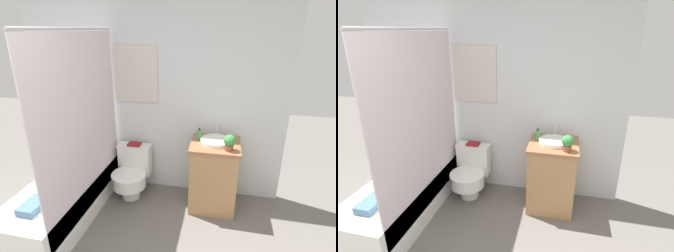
{
  "view_description": "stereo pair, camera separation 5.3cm",
  "coord_description": "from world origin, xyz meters",
  "views": [
    {
      "loc": [
        0.85,
        -0.57,
        1.97
      ],
      "look_at": [
        0.31,
        1.93,
        1.02
      ],
      "focal_mm": 28.0,
      "sensor_mm": 36.0,
      "label": 1
    },
    {
      "loc": [
        0.91,
        -0.55,
        1.97
      ],
      "look_at": [
        0.31,
        1.93,
        1.02
      ],
      "focal_mm": 28.0,
      "sensor_mm": 36.0,
      "label": 2
    }
  ],
  "objects": [
    {
      "name": "potted_plant",
      "position": [
        0.95,
        1.95,
        0.89
      ],
      "size": [
        0.12,
        0.12,
        0.17
      ],
      "color": "brown",
      "rests_on": "vanity"
    },
    {
      "name": "wall_back",
      "position": [
        -0.0,
        2.4,
        1.26
      ],
      "size": [
        3.16,
        0.07,
        2.5
      ],
      "color": "silver",
      "rests_on": "ground_plane"
    },
    {
      "name": "soap_bottle",
      "position": [
        0.62,
        2.15,
        0.86
      ],
      "size": [
        0.05,
        0.05,
        0.14
      ],
      "color": "green",
      "rests_on": "vanity"
    },
    {
      "name": "book_on_tank",
      "position": [
        -0.18,
        2.24,
        0.63
      ],
      "size": [
        0.16,
        0.12,
        0.02
      ],
      "color": "maroon",
      "rests_on": "toilet"
    },
    {
      "name": "toilet",
      "position": [
        -0.18,
        2.11,
        0.31
      ],
      "size": [
        0.42,
        0.55,
        0.62
      ],
      "color": "white",
      "rests_on": "ground_plane"
    },
    {
      "name": "vanity",
      "position": [
        0.81,
        2.1,
        0.4
      ],
      "size": [
        0.53,
        0.52,
        0.79
      ],
      "color": "#AD7F51",
      "rests_on": "ground_plane"
    },
    {
      "name": "shower_area",
      "position": [
        -0.74,
        1.58,
        0.27
      ],
      "size": [
        0.65,
        1.59,
        1.98
      ],
      "color": "white",
      "rests_on": "ground_plane"
    },
    {
      "name": "sink",
      "position": [
        0.81,
        2.12,
        0.82
      ],
      "size": [
        0.33,
        0.37,
        0.13
      ],
      "color": "white",
      "rests_on": "vanity"
    }
  ]
}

